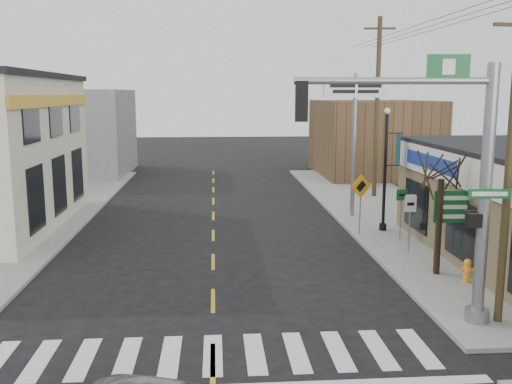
{
  "coord_description": "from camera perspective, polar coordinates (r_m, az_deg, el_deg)",
  "views": [
    {
      "loc": [
        0.1,
        -12.27,
        6.1
      ],
      "look_at": [
        1.49,
        6.78,
        2.8
      ],
      "focal_mm": 40.0,
      "sensor_mm": 36.0,
      "label": 1
    }
  ],
  "objects": [
    {
      "name": "dance_center_sign",
      "position": [
        28.16,
        9.87,
        8.15
      ],
      "size": [
        3.28,
        0.2,
        6.96
      ],
      "rotation": [
        0.0,
        0.0,
        0.16
      ],
      "color": "gray",
      "rests_on": "sidewalk_right"
    },
    {
      "name": "lamp_post",
      "position": [
        25.43,
        12.94,
        3.12
      ],
      "size": [
        0.7,
        0.55,
        5.38
      ],
      "rotation": [
        0.0,
        0.0,
        -0.17
      ],
      "color": "black",
      "rests_on": "sidewalk_right"
    },
    {
      "name": "traffic_signal_pole",
      "position": [
        15.29,
        19.33,
        2.3
      ],
      "size": [
        5.47,
        0.4,
        6.93
      ],
      "rotation": [
        0.0,
        0.0,
        -0.08
      ],
      "color": "gray",
      "rests_on": "sidewalk_right"
    },
    {
      "name": "bare_tree",
      "position": [
        19.52,
        18.15,
        2.92
      ],
      "size": [
        2.41,
        2.41,
        4.83
      ],
      "rotation": [
        0.0,
        0.0,
        -0.01
      ],
      "color": "black",
      "rests_on": "sidewalk_right"
    },
    {
      "name": "sidewalk_left",
      "position": [
        27.53,
        -23.42,
        -3.69
      ],
      "size": [
        6.0,
        38.0,
        0.13
      ],
      "primitive_type": "cube",
      "color": "gray",
      "rests_on": "ground"
    },
    {
      "name": "shrub_back",
      "position": [
        22.69,
        24.06,
        -5.34
      ],
      "size": [
        1.01,
        1.01,
        0.76
      ],
      "primitive_type": "ellipsoid",
      "color": "black",
      "rests_on": "sidewalk_right"
    },
    {
      "name": "bldg_distant_left",
      "position": [
        45.74,
        -18.32,
        5.67
      ],
      "size": [
        9.0,
        10.0,
        6.4
      ],
      "primitive_type": "cube",
      "color": "slate",
      "rests_on": "ground"
    },
    {
      "name": "utility_pole_far",
      "position": [
        33.96,
        12.01,
        8.4
      ],
      "size": [
        1.79,
        0.27,
        10.27
      ],
      "rotation": [
        0.0,
        0.0,
        -0.11
      ],
      "color": "#3C311C",
      "rests_on": "sidewalk_right"
    },
    {
      "name": "fire_hydrant",
      "position": [
        19.61,
        20.36,
        -7.28
      ],
      "size": [
        0.24,
        0.24,
        0.77
      ],
      "rotation": [
        0.0,
        0.0,
        -0.12
      ],
      "color": "orange",
      "rests_on": "sidewalk_right"
    },
    {
      "name": "crosswalk",
      "position": [
        14.06,
        -4.34,
        -15.91
      ],
      "size": [
        11.0,
        2.2,
        0.01
      ],
      "primitive_type": "cube",
      "color": "silver",
      "rests_on": "ground"
    },
    {
      "name": "bldg_distant_right",
      "position": [
        44.04,
        11.55,
        5.3
      ],
      "size": [
        8.0,
        10.0,
        5.6
      ],
      "primitive_type": "cube",
      "color": "brown",
      "rests_on": "ground"
    },
    {
      "name": "ground",
      "position": [
        13.71,
        -4.34,
        -16.65
      ],
      "size": [
        140.0,
        140.0,
        0.0
      ],
      "primitive_type": "plane",
      "color": "black",
      "rests_on": "ground"
    },
    {
      "name": "ped_crossing_sign",
      "position": [
        24.67,
        10.43,
        -0.12
      ],
      "size": [
        1.01,
        0.07,
        2.6
      ],
      "rotation": [
        0.0,
        0.0,
        0.33
      ],
      "color": "gray",
      "rests_on": "sidewalk_right"
    },
    {
      "name": "center_line",
      "position": [
        21.17,
        -4.31,
        -6.96
      ],
      "size": [
        0.12,
        56.0,
        0.01
      ],
      "primitive_type": "cube",
      "color": "gold",
      "rests_on": "ground"
    },
    {
      "name": "guide_sign",
      "position": [
        20.16,
        19.62,
        -2.29
      ],
      "size": [
        1.73,
        0.14,
        3.03
      ],
      "rotation": [
        0.0,
        0.0,
        -0.05
      ],
      "color": "#483A21",
      "rests_on": "sidewalk_right"
    },
    {
      "name": "sidewalk_right",
      "position": [
        27.47,
        14.85,
        -3.23
      ],
      "size": [
        6.0,
        38.0,
        0.13
      ],
      "primitive_type": "cube",
      "color": "gray",
      "rests_on": "ground"
    },
    {
      "name": "utility_pole_near",
      "position": [
        15.86,
        24.0,
        2.48
      ],
      "size": [
        1.42,
        0.21,
        8.16
      ],
      "rotation": [
        0.0,
        0.0,
        0.12
      ],
      "color": "#473025",
      "rests_on": "sidewalk_right"
    }
  ]
}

